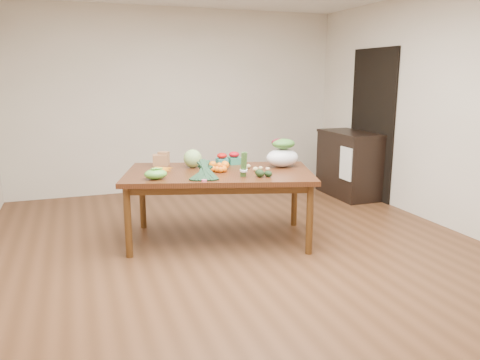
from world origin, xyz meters
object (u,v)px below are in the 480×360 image
object	(u,v)px
mandarin_cluster	(219,167)
asparagus_bundle	(244,164)
cabinet	(348,164)
kale_bunch	(204,171)
dining_table	(219,206)
salad_bag	(282,154)
cabbage	(193,159)
paper_bag	(160,159)

from	to	relation	value
mandarin_cluster	asparagus_bundle	size ratio (longest dim) A/B	0.72
cabinet	kale_bunch	world-z (taller)	cabinet
kale_bunch	dining_table	bearing A→B (deg)	69.00
mandarin_cluster	salad_bag	bearing A→B (deg)	2.42
cabbage	kale_bunch	size ratio (longest dim) A/B	0.49
cabbage	salad_bag	size ratio (longest dim) A/B	0.55
cabinet	kale_bunch	size ratio (longest dim) A/B	2.55
paper_bag	kale_bunch	xyz separation A→B (m)	(0.28, -0.84, 0.00)
mandarin_cluster	cabbage	bearing A→B (deg)	122.26
asparagus_bundle	salad_bag	world-z (taller)	salad_bag
paper_bag	kale_bunch	bearing A→B (deg)	-71.74
cabbage	asparagus_bundle	world-z (taller)	asparagus_bundle
paper_bag	kale_bunch	size ratio (longest dim) A/B	0.54
kale_bunch	salad_bag	bearing A→B (deg)	35.06
cabinet	asparagus_bundle	bearing A→B (deg)	-145.10
cabinet	cabbage	world-z (taller)	cabbage
cabbage	mandarin_cluster	distance (m)	0.38
mandarin_cluster	salad_bag	distance (m)	0.73
paper_bag	asparagus_bundle	world-z (taller)	asparagus_bundle
cabinet	kale_bunch	xyz separation A→B (m)	(-2.57, -1.50, 0.36)
cabinet	cabbage	xyz separation A→B (m)	(-2.54, -0.89, 0.38)
cabbage	cabinet	bearing A→B (deg)	19.25
kale_bunch	cabbage	bearing A→B (deg)	103.10
mandarin_cluster	asparagus_bundle	world-z (taller)	asparagus_bundle
cabinet	mandarin_cluster	size ratio (longest dim) A/B	5.67
dining_table	paper_bag	world-z (taller)	paper_bag
kale_bunch	cabinet	bearing A→B (deg)	46.91
dining_table	kale_bunch	bearing A→B (deg)	-111.00
dining_table	cabbage	size ratio (longest dim) A/B	9.70
mandarin_cluster	asparagus_bundle	distance (m)	0.35
dining_table	paper_bag	xyz separation A→B (m)	(-0.52, 0.52, 0.45)
dining_table	cabinet	world-z (taller)	cabinet
cabinet	paper_bag	bearing A→B (deg)	-166.88
cabbage	salad_bag	world-z (taller)	salad_bag
asparagus_bundle	salad_bag	xyz separation A→B (m)	(0.57, 0.34, 0.01)
dining_table	cabbage	distance (m)	0.60
dining_table	paper_bag	size ratio (longest dim) A/B	8.90
cabinet	paper_bag	size ratio (longest dim) A/B	4.73
kale_bunch	salad_bag	size ratio (longest dim) A/B	1.11
paper_bag	mandarin_cluster	world-z (taller)	paper_bag
paper_bag	cabbage	size ratio (longest dim) A/B	1.09
asparagus_bundle	salad_bag	bearing A→B (deg)	47.49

